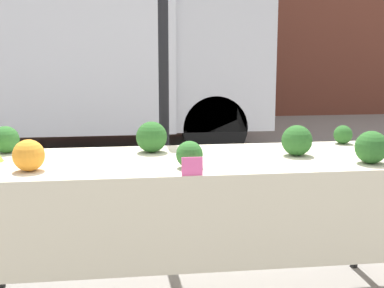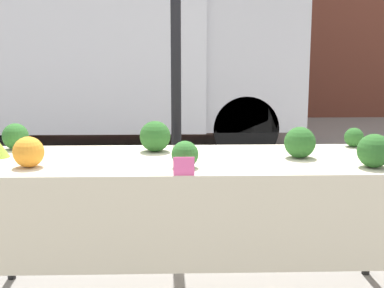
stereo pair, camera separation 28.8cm
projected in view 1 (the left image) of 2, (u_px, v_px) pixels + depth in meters
name	position (u px, v px, depth m)	size (l,w,h in m)	color
tent_pole	(164.00, 89.00, 3.64)	(0.07, 0.07, 2.30)	black
parked_truck	(59.00, 43.00, 7.17)	(5.12, 2.20, 2.72)	silver
market_table	(194.00, 179.00, 2.86)	(2.36, 0.79, 0.84)	beige
orange_cauliflower	(29.00, 155.00, 2.60)	(0.16, 0.16, 0.16)	orange
broccoli_head_0	(189.00, 154.00, 2.67)	(0.14, 0.14, 0.14)	#2D6628
broccoli_head_1	(297.00, 141.00, 2.96)	(0.17, 0.17, 0.17)	#285B23
broccoli_head_2	(152.00, 137.00, 3.05)	(0.18, 0.18, 0.18)	#285B23
broccoli_head_3	(6.00, 140.00, 3.04)	(0.15, 0.15, 0.15)	#2D6628
broccoli_head_4	(371.00, 147.00, 2.77)	(0.17, 0.17, 0.17)	#285B23
broccoli_head_5	(343.00, 135.00, 3.32)	(0.12, 0.12, 0.12)	#285B23
price_sign	(192.00, 166.00, 2.52)	(0.10, 0.01, 0.09)	#F45B9E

